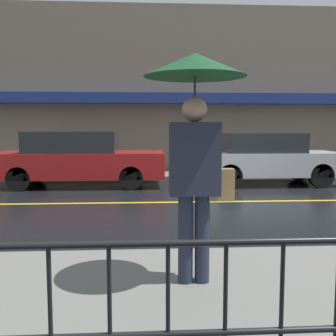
# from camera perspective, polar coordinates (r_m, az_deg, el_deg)

# --- Properties ---
(ground_plane) EXTENTS (80.00, 80.00, 0.00)m
(ground_plane) POSITION_cam_1_polar(r_m,az_deg,el_deg) (8.70, 10.33, -4.81)
(ground_plane) COLOR black
(sidewalk_far) EXTENTS (28.00, 1.73, 0.12)m
(sidewalk_far) POSITION_cam_1_polar(r_m,az_deg,el_deg) (13.06, 5.61, -0.99)
(sidewalk_far) COLOR slate
(sidewalk_far) RESTS_ON ground_plane
(lane_marking) EXTENTS (25.20, 0.12, 0.01)m
(lane_marking) POSITION_cam_1_polar(r_m,az_deg,el_deg) (8.70, 10.33, -4.79)
(lane_marking) COLOR gold
(lane_marking) RESTS_ON ground_plane
(building_storefront) EXTENTS (28.00, 0.85, 5.79)m
(building_storefront) POSITION_cam_1_polar(r_m,az_deg,el_deg) (14.01, 5.07, 11.02)
(building_storefront) COLOR #706656
(building_storefront) RESTS_ON ground_plane
(pedestrian) EXTENTS (0.94, 0.94, 2.15)m
(pedestrian) POSITION_cam_1_polar(r_m,az_deg,el_deg) (3.65, 4.00, 8.04)
(pedestrian) COLOR #23283D
(pedestrian) RESTS_ON sidewalk_near
(car_red) EXTENTS (4.59, 1.82, 1.50)m
(car_red) POSITION_cam_1_polar(r_m,az_deg,el_deg) (11.08, -12.92, 1.34)
(car_red) COLOR maroon
(car_red) RESTS_ON ground_plane
(car_silver) EXTENTS (3.99, 1.73, 1.46)m
(car_silver) POSITION_cam_1_polar(r_m,az_deg,el_deg) (11.47, 13.99, 1.38)
(car_silver) COLOR #B2B5BA
(car_silver) RESTS_ON ground_plane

